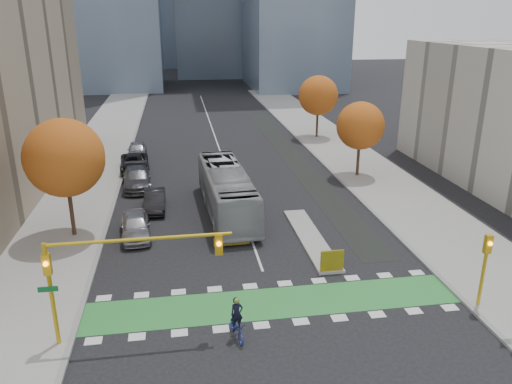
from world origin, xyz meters
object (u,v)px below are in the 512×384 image
object	(u,v)px
hazard_board	(332,261)
bus	(227,191)
parked_car_d	(135,163)
traffic_signal_west	(108,263)
traffic_signal_east	(485,260)
tree_east_near	(360,126)
parked_car_c	(137,178)
cyclist	(237,325)
parked_car_a	(135,226)
tree_west	(64,158)
parked_car_e	(137,150)
tree_east_far	(318,96)
parked_car_b	(155,200)

from	to	relation	value
hazard_board	bus	bearing A→B (deg)	115.93
bus	parked_car_d	bearing A→B (deg)	119.56
traffic_signal_west	traffic_signal_east	size ratio (longest dim) A/B	2.08
tree_east_near	parked_car_c	bearing A→B (deg)	-179.88
cyclist	parked_car_a	distance (m)	13.62
tree_west	parked_car_a	distance (m)	6.41
traffic_signal_east	parked_car_e	size ratio (longest dim) A/B	0.83
bus	parked_car_a	xyz separation A→B (m)	(-6.67, -3.47, -0.96)
tree_east_near	bus	xyz separation A→B (m)	(-13.13, -7.25, -3.08)
hazard_board	parked_car_c	distance (m)	21.65
traffic_signal_east	tree_east_far	bearing A→B (deg)	87.03
parked_car_a	parked_car_c	xyz separation A→B (m)	(-0.58, 10.68, 0.03)
hazard_board	tree_west	size ratio (longest dim) A/B	0.17
parked_car_a	parked_car_e	bearing A→B (deg)	87.37
hazard_board	parked_car_d	size ratio (longest dim) A/B	0.24
tree_east_far	parked_car_e	xyz separation A→B (m)	(-21.50, -6.00, -4.40)
hazard_board	parked_car_a	distance (m)	13.75
traffic_signal_east	bus	size ratio (longest dim) A/B	0.32
parked_car_a	parked_car_e	size ratio (longest dim) A/B	0.99
parked_car_a	parked_car_d	xyz separation A→B (m)	(-1.13, 15.68, -0.02)
parked_car_d	parked_car_a	bearing A→B (deg)	-90.38
tree_west	tree_east_near	world-z (taller)	tree_west
cyclist	parked_car_b	bearing A→B (deg)	92.38
tree_east_far	cyclist	bearing A→B (deg)	-110.69
bus	parked_car_b	size ratio (longest dim) A/B	2.81
traffic_signal_east	tree_east_near	bearing A→B (deg)	86.19
traffic_signal_east	tree_west	bearing A→B (deg)	150.93
hazard_board	bus	size ratio (longest dim) A/B	0.11
tree_west	tree_east_far	xyz separation A→B (m)	(24.50, 26.00, -0.38)
tree_west	traffic_signal_west	world-z (taller)	tree_west
tree_west	cyclist	distance (m)	17.09
cyclist	parked_car_c	size ratio (longest dim) A/B	0.36
tree_west	tree_east_near	xyz separation A→B (m)	(24.00, 10.00, -0.75)
parked_car_c	parked_car_d	size ratio (longest dim) A/B	1.01
tree_west	parked_car_c	world-z (taller)	tree_west
hazard_board	bus	distance (m)	11.77
tree_west	parked_car_c	bearing A→B (deg)	70.02
traffic_signal_east	parked_car_c	xyz separation A→B (m)	(-18.88, 22.47, -1.88)
parked_car_a	parked_car_c	world-z (taller)	parked_car_c
tree_east_near	parked_car_e	xyz separation A→B (m)	(-21.00, 10.00, -4.03)
tree_east_near	traffic_signal_west	distance (m)	30.08
traffic_signal_west	parked_car_d	bearing A→B (deg)	92.08
hazard_board	cyclist	size ratio (longest dim) A/B	0.66
parked_car_a	traffic_signal_east	bearing A→B (deg)	-38.73
cyclist	parked_car_e	world-z (taller)	cyclist
parked_car_b	parked_car_c	world-z (taller)	parked_car_c
hazard_board	parked_car_e	bearing A→B (deg)	115.06
tree_east_near	bus	world-z (taller)	tree_east_near
parked_car_a	hazard_board	bearing A→B (deg)	-36.91
traffic_signal_west	parked_car_e	xyz separation A→B (m)	(-1.07, 32.51, -3.20)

